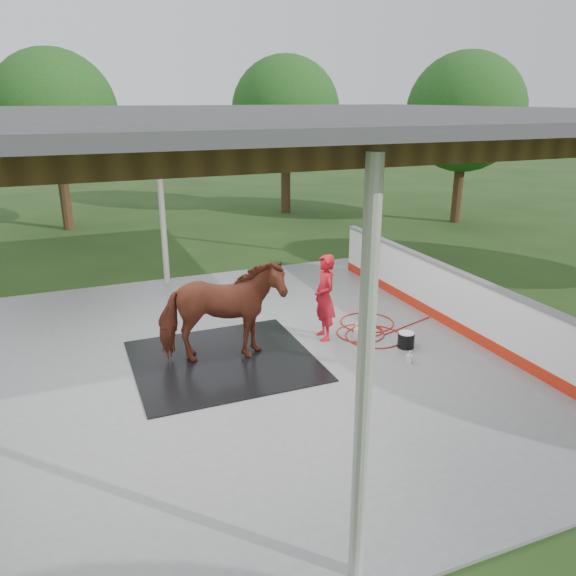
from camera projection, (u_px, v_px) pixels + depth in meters
name	position (u px, v px, depth m)	size (l,w,h in m)	color
ground	(220.00, 366.00, 9.39)	(100.00, 100.00, 0.00)	#1E3814
concrete_slab	(220.00, 365.00, 9.38)	(12.00, 10.00, 0.05)	slate
pavilion_structure	(209.00, 119.00, 8.11)	(12.60, 10.60, 4.05)	beige
dasher_board	(449.00, 298.00, 10.83)	(0.16, 8.00, 1.15)	red
tree_belt	(214.00, 129.00, 9.07)	(28.00, 28.00, 5.80)	#382314
rubber_mat	(223.00, 360.00, 9.46)	(2.95, 2.77, 0.02)	black
horse	(221.00, 312.00, 9.18)	(0.94, 2.05, 1.73)	brown
handler	(325.00, 297.00, 10.12)	(0.58, 0.38, 1.59)	red
wash_bucket	(406.00, 340.00, 9.95)	(0.30, 0.30, 0.28)	black
soap_bottle_a	(356.00, 332.00, 10.23)	(0.12, 0.12, 0.31)	silver
soap_bottle_b	(409.00, 357.00, 9.38)	(0.09, 0.09, 0.21)	#338CD8
hose_coil	(368.00, 330.00, 10.69)	(2.14, 1.72, 0.02)	#9D150B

